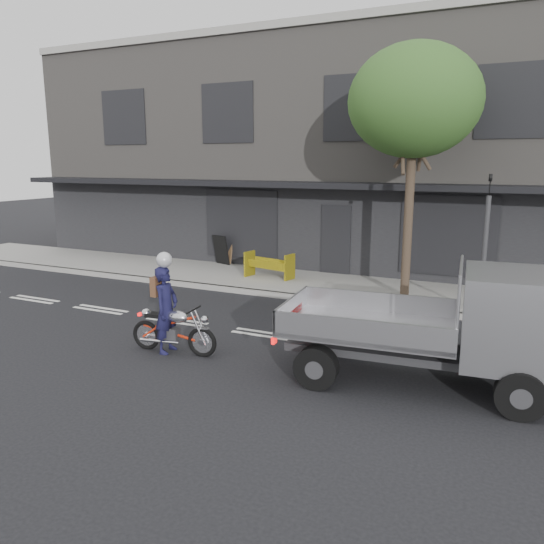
{
  "coord_description": "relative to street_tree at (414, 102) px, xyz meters",
  "views": [
    {
      "loc": [
        4.91,
        -10.14,
        3.81
      ],
      "look_at": [
        -0.09,
        0.5,
        1.33
      ],
      "focal_mm": 35.0,
      "sensor_mm": 36.0,
      "label": 1
    }
  ],
  "objects": [
    {
      "name": "rider",
      "position": [
        -3.55,
        -6.0,
        -4.4
      ],
      "size": [
        0.48,
        0.68,
        1.76
      ],
      "primitive_type": "imported",
      "rotation": [
        0.0,
        0.0,
        1.66
      ],
      "color": "#141335",
      "rests_on": "ground"
    },
    {
      "name": "traffic_light_pole",
      "position": [
        2.0,
        -0.85,
        -3.63
      ],
      "size": [
        0.12,
        0.12,
        3.5
      ],
      "color": "#2D2D30",
      "rests_on": "ground"
    },
    {
      "name": "motorcycle",
      "position": [
        -3.4,
        -6.0,
        -4.78
      ],
      "size": [
        1.9,
        0.55,
        0.98
      ],
      "rotation": [
        0.0,
        0.0,
        0.09
      ],
      "color": "black",
      "rests_on": "ground"
    },
    {
      "name": "sidewalk",
      "position": [
        -2.2,
        0.5,
        -5.2
      ],
      "size": [
        32.0,
        3.2,
        0.15
      ],
      "primitive_type": "cube",
      "color": "gray",
      "rests_on": "ground"
    },
    {
      "name": "flatbed_ute",
      "position": [
        2.39,
        -5.33,
        -4.04
      ],
      "size": [
        4.83,
        2.3,
        2.17
      ],
      "rotation": [
        0.0,
        0.0,
        0.09
      ],
      "color": "black",
      "rests_on": "ground"
    },
    {
      "name": "street_tree",
      "position": [
        0.0,
        0.0,
        0.0
      ],
      "size": [
        3.4,
        3.4,
        6.74
      ],
      "color": "#382B21",
      "rests_on": "ground"
    },
    {
      "name": "building_main",
      "position": [
        -2.2,
        7.1,
        -1.28
      ],
      "size": [
        26.0,
        10.0,
        8.0
      ],
      "primitive_type": "cube",
      "color": "slate",
      "rests_on": "ground"
    },
    {
      "name": "ground",
      "position": [
        -2.2,
        -4.2,
        -5.28
      ],
      "size": [
        80.0,
        80.0,
        0.0
      ],
      "primitive_type": "plane",
      "color": "black",
      "rests_on": "ground"
    },
    {
      "name": "sandwich_board",
      "position": [
        -6.88,
        1.79,
        -4.6
      ],
      "size": [
        0.77,
        0.62,
        1.06
      ],
      "primitive_type": null,
      "rotation": [
        0.0,
        0.0,
        -0.3
      ],
      "color": "black",
      "rests_on": "sidewalk"
    },
    {
      "name": "construction_barrier",
      "position": [
        -4.37,
        0.3,
        -4.7
      ],
      "size": [
        1.61,
        0.93,
        0.84
      ],
      "primitive_type": null,
      "rotation": [
        0.0,
        0.0,
        -0.23
      ],
      "color": "yellow",
      "rests_on": "sidewalk"
    },
    {
      "name": "kerb",
      "position": [
        -2.2,
        -1.1,
        -5.2
      ],
      "size": [
        32.0,
        0.2,
        0.15
      ],
      "primitive_type": "cube",
      "color": "gray",
      "rests_on": "ground"
    }
  ]
}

